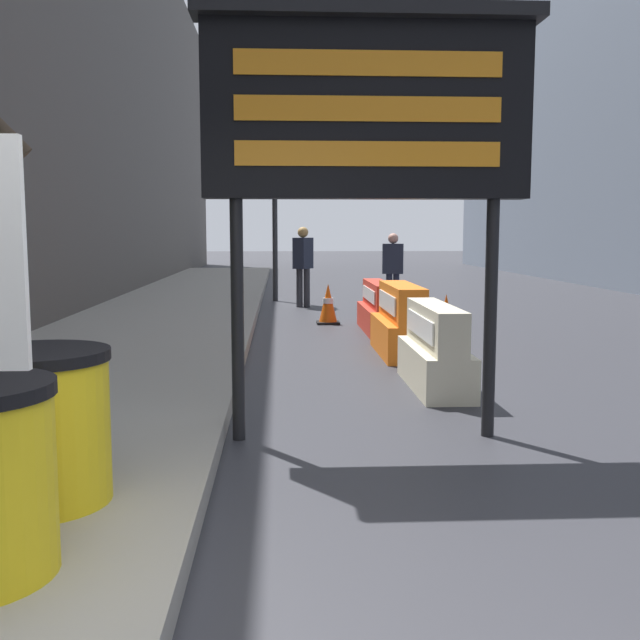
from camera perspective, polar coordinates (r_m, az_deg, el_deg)
The scene contains 10 objects.
barrel_drum_middle at distance 4.32m, azimuth -20.64°, elevation -7.58°, with size 0.78×0.78×0.83m.
message_board at distance 5.85m, azimuth 3.58°, elevation 15.60°, with size 2.59×0.36×3.27m.
jersey_barrier_cream at distance 7.85m, azimuth 8.75°, elevation -2.40°, with size 0.51×1.71×0.87m.
jersey_barrier_orange_near at distance 9.97m, azimuth 6.22°, elevation -0.28°, with size 0.61×1.79×0.93m.
jersey_barrier_red_striped at distance 12.28m, azimuth 4.47°, elevation 0.80°, with size 0.50×1.95×0.80m.
traffic_cone_near at distance 10.11m, azimuth 9.57°, elevation -0.34°, with size 0.45×0.45×0.80m.
traffic_cone_mid at distance 13.20m, azimuth 0.62°, elevation 1.22°, with size 0.40×0.40×0.72m.
traffic_light_near_curb at distance 17.46m, azimuth -3.47°, elevation 9.73°, with size 0.28×0.44×3.48m.
pedestrian_worker at distance 16.11m, azimuth -1.30°, elevation 4.60°, with size 0.46×0.53×1.72m.
pedestrian_passerby at distance 15.36m, azimuth 5.57°, elevation 4.17°, with size 0.46×0.33×1.59m.
Camera 1 is at (0.44, -2.54, 1.62)m, focal length 42.00 mm.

